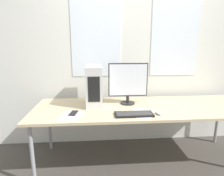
# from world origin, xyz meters

# --- Properties ---
(wall_back) EXTENTS (8.00, 0.07, 2.70)m
(wall_back) POSITION_xyz_m (0.00, 1.00, 1.35)
(wall_back) COLOR silver
(wall_back) RESTS_ON ground_plane
(desk) EXTENTS (2.58, 0.87, 0.71)m
(desk) POSITION_xyz_m (0.00, 0.43, 0.67)
(desk) COLOR #D1BA8E
(desk) RESTS_ON ground_plane
(pc_tower) EXTENTS (0.19, 0.44, 0.48)m
(pc_tower) POSITION_xyz_m (-0.58, 0.57, 0.95)
(pc_tower) COLOR silver
(pc_tower) RESTS_ON desk
(monitor_main) EXTENTS (0.48, 0.18, 0.51)m
(monitor_main) POSITION_xyz_m (-0.17, 0.56, 0.99)
(monitor_main) COLOR black
(monitor_main) RESTS_ON desk
(keyboard) EXTENTS (0.40, 0.17, 0.02)m
(keyboard) POSITION_xyz_m (-0.16, 0.16, 0.72)
(keyboard) COLOR black
(keyboard) RESTS_ON desk
(mouse) EXTENTS (0.06, 0.10, 0.02)m
(mouse) POSITION_xyz_m (0.10, 0.17, 0.72)
(mouse) COLOR #B2B2B7
(mouse) RESTS_ON desk
(cell_phone) EXTENTS (0.10, 0.16, 0.01)m
(cell_phone) POSITION_xyz_m (-0.80, 0.25, 0.72)
(cell_phone) COLOR black
(cell_phone) RESTS_ON desk
(paper_sheet_left) EXTENTS (0.30, 0.35, 0.00)m
(paper_sheet_left) POSITION_xyz_m (-0.06, 0.20, 0.71)
(paper_sheet_left) COLOR white
(paper_sheet_left) RESTS_ON desk
(paper_sheet_front) EXTENTS (0.27, 0.34, 0.00)m
(paper_sheet_front) POSITION_xyz_m (-0.81, 0.20, 0.71)
(paper_sheet_front) COLOR white
(paper_sheet_front) RESTS_ON desk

